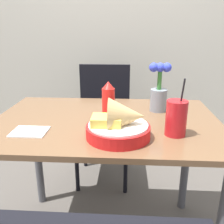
{
  "coord_description": "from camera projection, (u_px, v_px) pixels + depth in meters",
  "views": [
    {
      "loc": [
        0.1,
        -1.14,
        1.18
      ],
      "look_at": [
        0.03,
        -0.06,
        0.81
      ],
      "focal_mm": 40.0,
      "sensor_mm": 36.0,
      "label": 1
    }
  ],
  "objects": [
    {
      "name": "ketchup_bottle",
      "position": [
        108.0,
        100.0,
        1.24
      ],
      "size": [
        0.06,
        0.06,
        0.18
      ],
      "color": "red",
      "rests_on": "dining_table"
    },
    {
      "name": "flower_vase",
      "position": [
        159.0,
        91.0,
        1.32
      ],
      "size": [
        0.11,
        0.09,
        0.26
      ],
      "color": "gray",
      "rests_on": "dining_table"
    },
    {
      "name": "wall_window",
      "position": [
        117.0,
        14.0,
        2.24
      ],
      "size": [
        7.0,
        0.06,
        2.6
      ],
      "color": "#B7B2A3",
      "rests_on": "ground_plane"
    },
    {
      "name": "chair_far_window",
      "position": [
        104.0,
        114.0,
        2.0
      ],
      "size": [
        0.4,
        0.4,
        0.91
      ],
      "color": "black",
      "rests_on": "ground_plane"
    },
    {
      "name": "dining_table",
      "position": [
        106.0,
        140.0,
        1.26
      ],
      "size": [
        1.11,
        0.76,
        0.75
      ],
      "color": "brown",
      "rests_on": "ground_plane"
    },
    {
      "name": "napkin",
      "position": [
        30.0,
        132.0,
        1.07
      ],
      "size": [
        0.15,
        0.12,
        0.01
      ],
      "color": "white",
      "rests_on": "dining_table"
    },
    {
      "name": "drink_cup",
      "position": [
        176.0,
        119.0,
        1.03
      ],
      "size": [
        0.09,
        0.09,
        0.25
      ],
      "color": "red",
      "rests_on": "dining_table"
    },
    {
      "name": "food_basket",
      "position": [
        121.0,
        124.0,
        1.01
      ],
      "size": [
        0.26,
        0.26,
        0.17
      ],
      "color": "red",
      "rests_on": "dining_table"
    }
  ]
}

